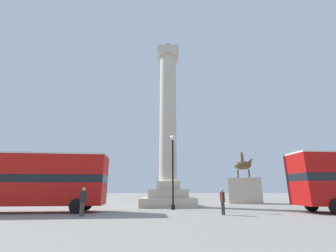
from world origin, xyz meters
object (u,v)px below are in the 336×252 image
street_lamp (173,165)px  pedestrian_by_plinth (223,200)px  pedestrian_near_lamp (83,200)px  bus_a (33,179)px  equestrian_statue (245,188)px  monument_column (168,142)px

street_lamp → pedestrian_by_plinth: size_ratio=3.82×
pedestrian_near_lamp → pedestrian_by_plinth: pedestrian_near_lamp is taller
bus_a → street_lamp: street_lamp is taller
bus_a → street_lamp: size_ratio=1.69×
street_lamp → equestrian_statue: bearing=44.6°
pedestrian_near_lamp → street_lamp: bearing=143.8°
pedestrian_near_lamp → equestrian_statue: bearing=146.9°
equestrian_statue → pedestrian_near_lamp: equestrian_statue is taller
bus_a → pedestrian_near_lamp: bearing=-32.7°
monument_column → equestrian_statue: size_ratio=2.94×
monument_column → street_lamp: monument_column is taller
equestrian_statue → pedestrian_by_plinth: (-6.17, -13.21, -0.87)m
monument_column → street_lamp: 4.83m
monument_column → pedestrian_by_plinth: monument_column is taller
street_lamp → pedestrian_by_plinth: street_lamp is taller
monument_column → pedestrian_by_plinth: (3.47, -7.98, -5.55)m
equestrian_statue → pedestrian_by_plinth: bearing=-95.8°
monument_column → pedestrian_by_plinth: size_ratio=11.27×
bus_a → pedestrian_by_plinth: 13.72m
pedestrian_near_lamp → bus_a: bearing=-103.2°
equestrian_statue → monument_column: bearing=-132.2°
bus_a → street_lamp: bearing=7.6°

